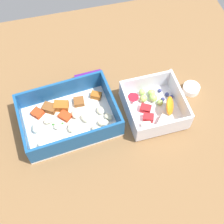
# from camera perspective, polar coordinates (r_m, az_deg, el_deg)

# --- Properties ---
(table_surface) EXTENTS (0.80, 0.80, 0.02)m
(table_surface) POSITION_cam_1_polar(r_m,az_deg,el_deg) (0.75, 1.66, -1.30)
(table_surface) COLOR brown
(table_surface) RESTS_ON ground
(pasta_container) EXTENTS (0.23, 0.17, 0.06)m
(pasta_container) POSITION_cam_1_polar(r_m,az_deg,el_deg) (0.73, -7.91, -0.94)
(pasta_container) COLOR white
(pasta_container) RESTS_ON table_surface
(fruit_bowl) EXTENTS (0.14, 0.14, 0.05)m
(fruit_bowl) POSITION_cam_1_polar(r_m,az_deg,el_deg) (0.74, 7.70, 0.90)
(fruit_bowl) COLOR white
(fruit_bowl) RESTS_ON table_surface
(candy_bar) EXTENTS (0.07, 0.03, 0.01)m
(candy_bar) POSITION_cam_1_polar(r_m,az_deg,el_deg) (0.81, -4.29, 6.40)
(candy_bar) COLOR #51197A
(candy_bar) RESTS_ON table_surface
(paper_cup_liner) EXTENTS (0.04, 0.04, 0.02)m
(paper_cup_liner) POSITION_cam_1_polar(r_m,az_deg,el_deg) (0.80, 14.29, 4.17)
(paper_cup_liner) COLOR white
(paper_cup_liner) RESTS_ON table_surface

